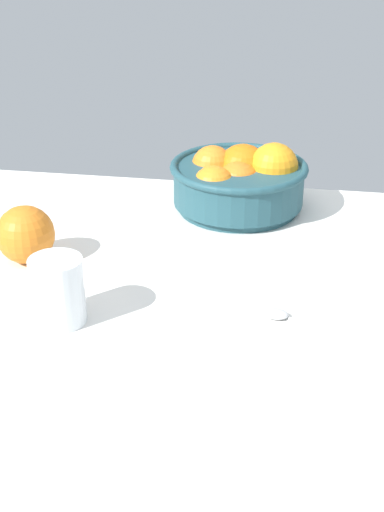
% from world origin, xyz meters
% --- Properties ---
extents(ground_plane, '(1.44, 0.85, 0.03)m').
position_xyz_m(ground_plane, '(0.00, 0.00, -0.01)').
color(ground_plane, white).
extents(fruit_bowl, '(0.22, 0.22, 0.11)m').
position_xyz_m(fruit_bowl, '(0.05, 0.32, 0.05)').
color(fruit_bowl, '#234C56').
rests_on(fruit_bowl, ground_plane).
extents(juice_glass, '(0.06, 0.06, 0.08)m').
position_xyz_m(juice_glass, '(-0.13, -0.06, 0.04)').
color(juice_glass, white).
rests_on(juice_glass, ground_plane).
extents(loose_orange_1, '(0.08, 0.08, 0.08)m').
position_xyz_m(loose_orange_1, '(-0.22, 0.09, 0.04)').
color(loose_orange_1, orange).
rests_on(loose_orange_1, ground_plane).
extents(spoon, '(0.17, 0.04, 0.01)m').
position_xyz_m(spoon, '(0.17, -0.01, 0.00)').
color(spoon, silver).
rests_on(spoon, ground_plane).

